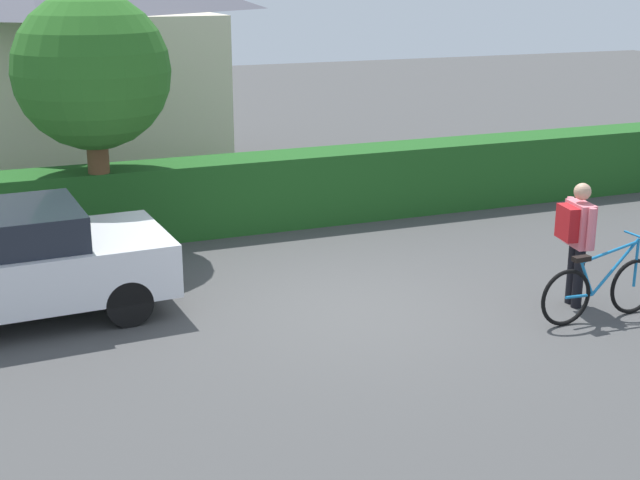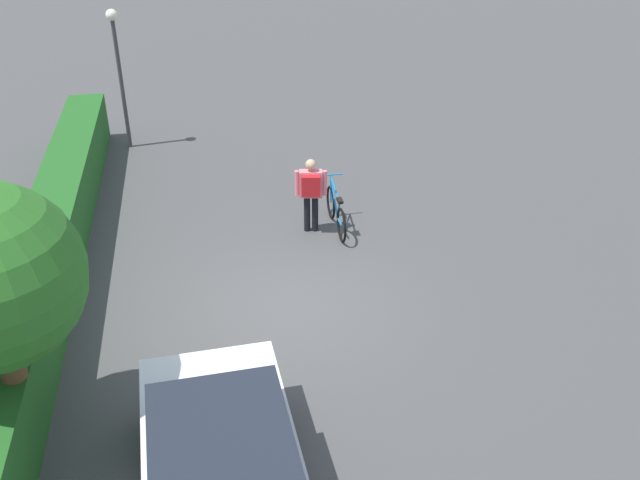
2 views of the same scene
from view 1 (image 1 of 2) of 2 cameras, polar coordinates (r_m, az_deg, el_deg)
ground_plane at (r=11.23m, az=2.18°, el=-4.49°), size 60.00×60.00×0.00m
hedge_row at (r=14.71m, az=-4.26°, el=3.07°), size 17.63×0.90×1.19m
house_distant at (r=19.03m, az=-18.45°, el=11.34°), size 7.28×5.96×4.97m
bicycle at (r=11.31m, az=17.58°, el=-3.01°), size 1.74×0.50×1.01m
person_rider at (r=11.52m, az=16.14°, el=0.45°), size 0.40×0.64×1.60m
tree_kerbside at (r=13.53m, az=-14.44°, el=10.34°), size 2.29×2.29×3.85m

